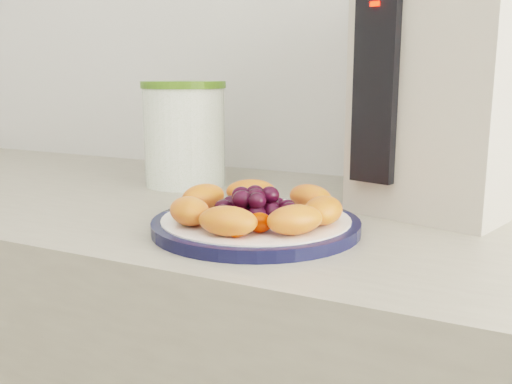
% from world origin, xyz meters
% --- Properties ---
extents(plate_rim, '(0.26, 0.26, 0.01)m').
position_xyz_m(plate_rim, '(0.02, 1.07, 0.91)').
color(plate_rim, black).
rests_on(plate_rim, counter).
extents(plate_face, '(0.24, 0.24, 0.02)m').
position_xyz_m(plate_face, '(0.02, 1.07, 0.91)').
color(plate_face, white).
rests_on(plate_face, counter).
extents(canister, '(0.17, 0.17, 0.17)m').
position_xyz_m(canister, '(-0.23, 1.29, 0.98)').
color(canister, '#4A7225').
rests_on(canister, counter).
extents(canister_lid, '(0.17, 0.17, 0.01)m').
position_xyz_m(canister_lid, '(-0.23, 1.29, 1.08)').
color(canister_lid, '#4D7824').
rests_on(canister_lid, canister).
extents(appliance_body, '(0.27, 0.32, 0.35)m').
position_xyz_m(appliance_body, '(0.22, 1.33, 1.08)').
color(appliance_body, beige).
rests_on(appliance_body, counter).
extents(appliance_panel, '(0.06, 0.04, 0.26)m').
position_xyz_m(appliance_panel, '(0.13, 1.21, 1.08)').
color(appliance_panel, black).
rests_on(appliance_panel, appliance_body).
extents(appliance_led, '(0.01, 0.01, 0.01)m').
position_xyz_m(appliance_led, '(0.13, 1.20, 1.18)').
color(appliance_led, '#FF0C05').
rests_on(appliance_led, appliance_panel).
extents(fruit_plate, '(0.22, 0.22, 0.04)m').
position_xyz_m(fruit_plate, '(0.03, 1.07, 0.93)').
color(fruit_plate, '#F05723').
rests_on(fruit_plate, plate_face).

